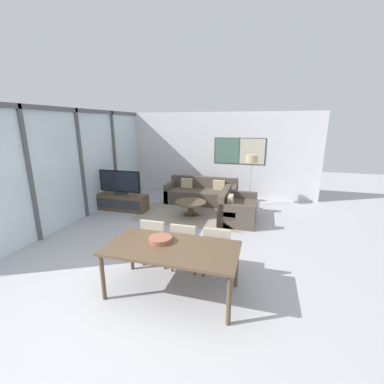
% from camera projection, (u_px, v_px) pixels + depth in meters
% --- Properties ---
extents(ground_plane, '(24.00, 24.00, 0.00)m').
position_uv_depth(ground_plane, '(121.00, 316.00, 3.35)').
color(ground_plane, '#B2B2B7').
extents(wall_back, '(6.82, 0.09, 2.80)m').
position_uv_depth(wall_back, '(215.00, 155.00, 8.73)').
color(wall_back, silver).
rests_on(wall_back, ground_plane).
extents(window_wall_left, '(0.07, 6.20, 2.80)m').
position_uv_depth(window_wall_left, '(80.00, 160.00, 6.60)').
color(window_wall_left, silver).
rests_on(window_wall_left, ground_plane).
extents(area_rug, '(2.87, 1.68, 0.01)m').
position_uv_depth(area_rug, '(191.00, 215.00, 7.03)').
color(area_rug, gray).
rests_on(area_rug, ground_plane).
extents(tv_console, '(1.57, 0.47, 0.47)m').
position_uv_depth(tv_console, '(121.00, 202.00, 7.42)').
color(tv_console, brown).
rests_on(tv_console, ground_plane).
extents(television, '(1.26, 0.20, 0.69)m').
position_uv_depth(television, '(120.00, 182.00, 7.27)').
color(television, '#2D2D33').
rests_on(television, tv_console).
extents(sofa_main, '(2.19, 0.88, 0.77)m').
position_uv_depth(sofa_main, '(202.00, 194.00, 8.13)').
color(sofa_main, '#51473D').
rests_on(sofa_main, ground_plane).
extents(sofa_side, '(0.88, 1.40, 0.77)m').
position_uv_depth(sofa_side, '(235.00, 210.00, 6.66)').
color(sofa_side, '#51473D').
rests_on(sofa_side, ground_plane).
extents(coffee_table, '(0.84, 0.84, 0.39)m').
position_uv_depth(coffee_table, '(191.00, 205.00, 6.95)').
color(coffee_table, brown).
rests_on(coffee_table, ground_plane).
extents(dining_table, '(1.89, 0.94, 0.74)m').
position_uv_depth(dining_table, '(172.00, 251.00, 3.65)').
color(dining_table, brown).
rests_on(dining_table, ground_plane).
extents(dining_chair_left, '(0.46, 0.46, 0.86)m').
position_uv_depth(dining_chair_left, '(156.00, 238.00, 4.48)').
color(dining_chair_left, '#B2A899').
rests_on(dining_chair_left, ground_plane).
extents(dining_chair_centre, '(0.46, 0.46, 0.86)m').
position_uv_depth(dining_chair_centre, '(185.00, 243.00, 4.30)').
color(dining_chair_centre, '#B2A899').
rests_on(dining_chair_centre, ground_plane).
extents(dining_chair_right, '(0.46, 0.46, 0.86)m').
position_uv_depth(dining_chair_right, '(218.00, 247.00, 4.15)').
color(dining_chair_right, '#B2A899').
rests_on(dining_chair_right, ground_plane).
extents(fruit_bowl, '(0.35, 0.35, 0.07)m').
position_uv_depth(fruit_bowl, '(160.00, 239.00, 3.78)').
color(fruit_bowl, '#995642').
rests_on(fruit_bowl, dining_table).
extents(floor_lamp, '(0.35, 0.35, 1.55)m').
position_uv_depth(floor_lamp, '(252.00, 163.00, 7.49)').
color(floor_lamp, '#2D2D33').
rests_on(floor_lamp, ground_plane).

